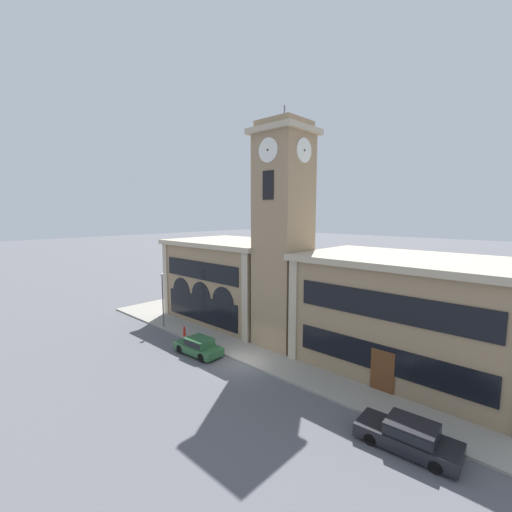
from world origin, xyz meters
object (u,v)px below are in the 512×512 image
object	(u,v)px
parked_car_mid	(409,435)
fire_hydrant	(184,331)
street_lamp	(163,291)
parked_car_near	(199,346)

from	to	relation	value
parked_car_mid	fire_hydrant	world-z (taller)	parked_car_mid
street_lamp	fire_hydrant	distance (m)	4.88
street_lamp	fire_hydrant	xyz separation A→B (m)	(3.75, -0.19, -3.12)
parked_car_near	parked_car_mid	xyz separation A→B (m)	(16.28, 0.00, 0.00)
parked_car_mid	street_lamp	xyz separation A→B (m)	(-24.02, 1.64, 2.96)
parked_car_mid	street_lamp	world-z (taller)	street_lamp
parked_car_near	parked_car_mid	world-z (taller)	parked_car_mid
fire_hydrant	parked_car_near	bearing A→B (deg)	-20.01
parked_car_near	street_lamp	size ratio (longest dim) A/B	0.80
parked_car_near	parked_car_mid	bearing A→B (deg)	176.68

